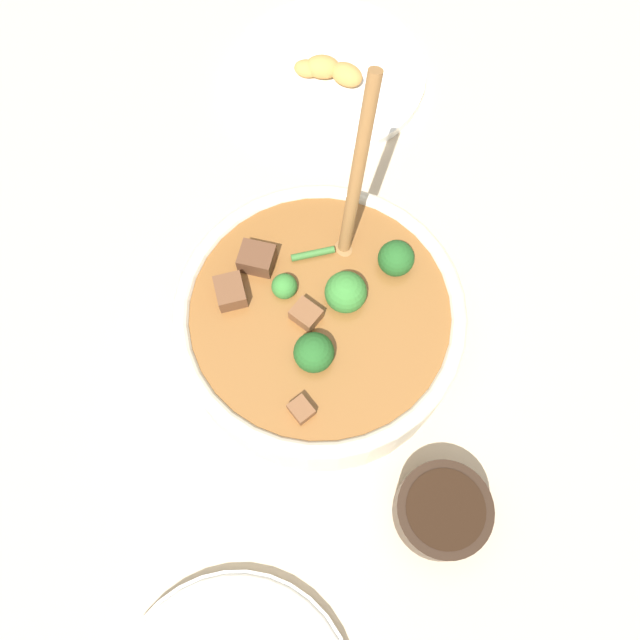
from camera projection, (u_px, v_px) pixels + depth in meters
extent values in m
plane|color=#C6B293|center=(320.00, 338.00, 0.66)|extent=(4.00, 4.00, 0.00)
cylinder|color=beige|center=(320.00, 326.00, 0.62)|extent=(0.28, 0.28, 0.08)
torus|color=beige|center=(320.00, 311.00, 0.59)|extent=(0.28, 0.28, 0.02)
cylinder|color=brown|center=(320.00, 320.00, 0.61)|extent=(0.25, 0.25, 0.05)
sphere|color=#235B23|center=(314.00, 352.00, 0.56)|extent=(0.04, 0.04, 0.04)
cylinder|color=#6B9956|center=(314.00, 362.00, 0.58)|extent=(0.01, 0.01, 0.02)
sphere|color=#387F33|center=(348.00, 295.00, 0.58)|extent=(0.04, 0.04, 0.04)
cylinder|color=#6B9956|center=(346.00, 307.00, 0.61)|extent=(0.01, 0.01, 0.02)
sphere|color=#235B23|center=(396.00, 258.00, 0.59)|extent=(0.04, 0.04, 0.04)
cylinder|color=#6B9956|center=(393.00, 270.00, 0.62)|extent=(0.01, 0.01, 0.02)
sphere|color=#387F33|center=(284.00, 286.00, 0.59)|extent=(0.02, 0.02, 0.02)
cylinder|color=#6B9956|center=(285.00, 294.00, 0.60)|extent=(0.01, 0.01, 0.01)
cube|color=brown|center=(257.00, 259.00, 0.60)|extent=(0.04, 0.04, 0.02)
cube|color=brown|center=(304.00, 312.00, 0.58)|extent=(0.03, 0.03, 0.02)
cube|color=brown|center=(301.00, 410.00, 0.55)|extent=(0.02, 0.02, 0.02)
cube|color=brown|center=(231.00, 293.00, 0.58)|extent=(0.04, 0.03, 0.02)
cylinder|color=#3D7533|center=(313.00, 254.00, 0.60)|extent=(0.02, 0.04, 0.01)
ellipsoid|color=olive|center=(343.00, 251.00, 0.61)|extent=(0.04, 0.03, 0.01)
cylinder|color=olive|center=(357.00, 173.00, 0.54)|extent=(0.05, 0.06, 0.19)
cylinder|color=black|center=(442.00, 511.00, 0.57)|extent=(0.09, 0.09, 0.04)
cylinder|color=black|center=(445.00, 509.00, 0.56)|extent=(0.07, 0.07, 0.01)
cylinder|color=white|center=(328.00, 73.00, 0.78)|extent=(0.24, 0.24, 0.01)
ellipsoid|color=#CC8E47|center=(347.00, 75.00, 0.76)|extent=(0.05, 0.05, 0.03)
ellipsoid|color=#CC8E47|center=(307.00, 69.00, 0.76)|extent=(0.04, 0.04, 0.02)
ellipsoid|color=#CC8E47|center=(323.00, 67.00, 0.76)|extent=(0.05, 0.05, 0.03)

